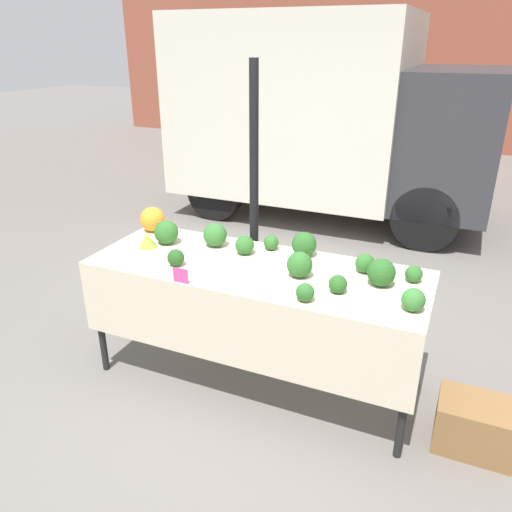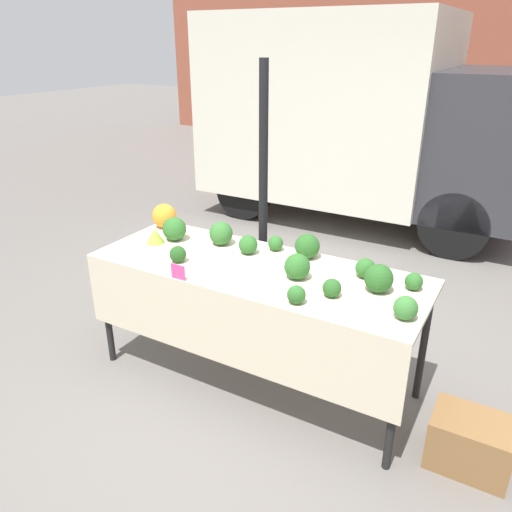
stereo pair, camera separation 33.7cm
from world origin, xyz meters
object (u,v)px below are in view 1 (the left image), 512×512
Objects in this scene: parked_truck at (325,112)px; produce_crate at (475,425)px; price_sign at (181,276)px; orange_cauliflower at (153,219)px.

parked_truck is 4.89m from produce_crate.
parked_truck is 4.51m from price_sign.
price_sign is 2.05m from produce_crate.
parked_truck is 21.03× the size of orange_cauliflower.
price_sign is at bearing -170.44° from produce_crate.
parked_truck is at bearing 118.24° from produce_crate.
produce_crate is at bearing 9.56° from price_sign.
price_sign reaches higher than produce_crate.
produce_crate is (2.56, -0.41, -0.85)m from orange_cauliflower.
price_sign is (0.70, -0.72, -0.05)m from orange_cauliflower.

